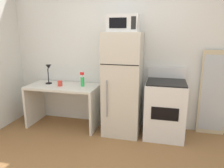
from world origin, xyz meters
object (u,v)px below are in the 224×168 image
at_px(refrigerator, 123,84).
at_px(leaning_mirror, 214,94).
at_px(spray_bottle, 82,81).
at_px(oven_range, 165,109).
at_px(desk_lamp, 49,71).
at_px(microwave, 123,23).
at_px(coffee_mug, 60,83).
at_px(desk, 64,97).

relative_size(refrigerator, leaning_mirror, 1.19).
bearing_deg(refrigerator, leaning_mirror, 10.33).
xyz_separation_m(spray_bottle, oven_range, (1.41, -0.02, -0.38)).
distance_m(desk_lamp, spray_bottle, 0.66).
relative_size(desk_lamp, microwave, 0.77).
bearing_deg(microwave, desk_lamp, 177.21).
height_order(desk_lamp, coffee_mug, desk_lamp).
relative_size(coffee_mug, spray_bottle, 0.38).
bearing_deg(spray_bottle, oven_range, -0.65).
height_order(desk_lamp, leaning_mirror, leaning_mirror).
bearing_deg(leaning_mirror, coffee_mug, -172.97).
bearing_deg(spray_bottle, desk, -175.59).
distance_m(desk, desk_lamp, 0.55).
relative_size(microwave, leaning_mirror, 0.33).
relative_size(refrigerator, microwave, 3.63).
bearing_deg(desk_lamp, desk, -9.47).
bearing_deg(desk_lamp, microwave, -2.79).
xyz_separation_m(coffee_mug, refrigerator, (1.10, 0.05, 0.04)).
bearing_deg(spray_bottle, desk_lamp, 178.20).
bearing_deg(coffee_mug, desk, 58.50).
relative_size(desk_lamp, refrigerator, 0.21).
bearing_deg(refrigerator, desk_lamp, 178.09).
height_order(desk, refrigerator, refrigerator).
xyz_separation_m(desk_lamp, coffee_mug, (0.26, -0.10, -0.19)).
bearing_deg(microwave, leaning_mirror, 11.13).
relative_size(spray_bottle, oven_range, 0.23).
distance_m(coffee_mug, spray_bottle, 0.40).
bearing_deg(leaning_mirror, microwave, -168.87).
relative_size(desk_lamp, spray_bottle, 1.42).
relative_size(desk, coffee_mug, 13.08).
bearing_deg(leaning_mirror, desk_lamp, -175.55).
bearing_deg(microwave, refrigerator, 90.32).
distance_m(desk, refrigerator, 1.12).
bearing_deg(spray_bottle, microwave, -3.69).
relative_size(desk, refrigerator, 0.74).
bearing_deg(refrigerator, microwave, -89.68).
height_order(refrigerator, oven_range, refrigerator).
bearing_deg(desk, microwave, -0.98).
bearing_deg(leaning_mirror, refrigerator, -169.67).
distance_m(microwave, oven_range, 1.50).
distance_m(desk, leaning_mirror, 2.54).
xyz_separation_m(oven_range, leaning_mirror, (0.76, 0.26, 0.23)).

